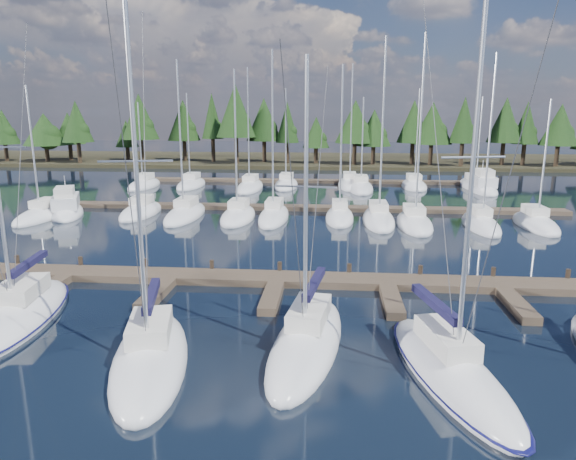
# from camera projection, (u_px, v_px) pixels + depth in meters

# --- Properties ---
(ground) EXTENTS (260.00, 260.00, 0.00)m
(ground) POSITION_uv_depth(u_px,v_px,m) (294.00, 233.00, 40.46)
(ground) COLOR black
(ground) RESTS_ON ground
(far_shore) EXTENTS (220.00, 30.00, 0.60)m
(far_shore) POSITION_uv_depth(u_px,v_px,m) (318.00, 160.00, 98.63)
(far_shore) COLOR #2C2818
(far_shore) RESTS_ON ground
(main_dock) EXTENTS (44.00, 6.13, 0.90)m
(main_dock) POSITION_uv_depth(u_px,v_px,m) (277.00, 283.00, 28.15)
(main_dock) COLOR brown
(main_dock) RESTS_ON ground
(back_docks) EXTENTS (50.00, 21.80, 0.40)m
(back_docks) POSITION_uv_depth(u_px,v_px,m) (307.00, 193.00, 59.43)
(back_docks) COLOR brown
(back_docks) RESTS_ON ground
(front_sailboat_1) EXTENTS (4.60, 10.04, 14.37)m
(front_sailboat_1) POSITION_uv_depth(u_px,v_px,m) (19.00, 315.00, 23.50)
(front_sailboat_1) COLOR silver
(front_sailboat_1) RESTS_ON ground
(front_sailboat_2) EXTENTS (4.67, 8.94, 14.04)m
(front_sailboat_2) POSITION_uv_depth(u_px,v_px,m) (150.00, 357.00, 19.37)
(front_sailboat_2) COLOR silver
(front_sailboat_2) RESTS_ON ground
(front_sailboat_3) EXTENTS (3.76, 9.51, 12.10)m
(front_sailboat_3) POSITION_uv_depth(u_px,v_px,m) (307.00, 342.00, 20.72)
(front_sailboat_3) COLOR silver
(front_sailboat_3) RESTS_ON ground
(front_sailboat_4) EXTENTS (4.64, 9.75, 14.42)m
(front_sailboat_4) POSITION_uv_depth(u_px,v_px,m) (449.00, 370.00, 18.44)
(front_sailboat_4) COLOR silver
(front_sailboat_4) RESTS_ON ground
(back_sailboat_rows) EXTENTS (46.41, 32.99, 16.11)m
(back_sailboat_rows) POSITION_uv_depth(u_px,v_px,m) (304.00, 199.00, 54.81)
(back_sailboat_rows) COLOR silver
(back_sailboat_rows) RESTS_ON ground
(motor_yacht_left) EXTENTS (6.09, 9.01, 4.29)m
(motor_yacht_left) POSITION_uv_depth(u_px,v_px,m) (67.00, 209.00, 47.76)
(motor_yacht_left) COLOR silver
(motor_yacht_left) RESTS_ON ground
(motor_yacht_right) EXTENTS (3.43, 9.05, 4.45)m
(motor_yacht_right) POSITION_uv_depth(u_px,v_px,m) (483.00, 187.00, 61.79)
(motor_yacht_right) COLOR silver
(motor_yacht_right) RESTS_ON ground
(tree_line) EXTENTS (187.49, 11.81, 13.39)m
(tree_line) POSITION_uv_depth(u_px,v_px,m) (314.00, 124.00, 87.53)
(tree_line) COLOR black
(tree_line) RESTS_ON far_shore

